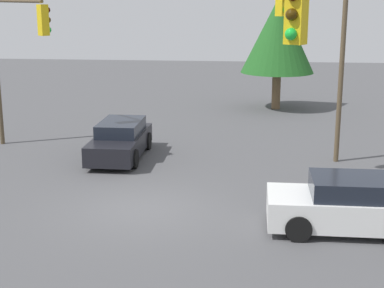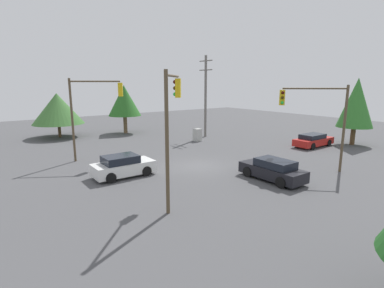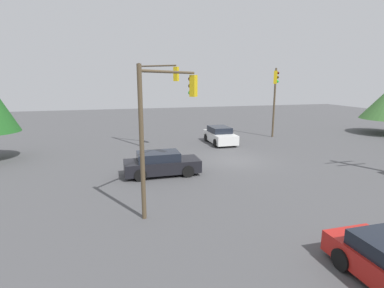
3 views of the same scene
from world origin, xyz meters
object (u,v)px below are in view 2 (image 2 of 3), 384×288
(sedan_red, at_px, (313,140))
(electrical_cabinet, at_px, (197,135))
(sedan_white, at_px, (123,166))
(sedan_dark, at_px, (273,170))
(traffic_signal_cross, at_px, (91,105))
(traffic_signal_aux, at_px, (171,115))
(traffic_signal_main, at_px, (318,112))

(sedan_red, height_order, electrical_cabinet, electrical_cabinet)
(sedan_white, height_order, sedan_dark, sedan_white)
(traffic_signal_cross, distance_m, traffic_signal_aux, 11.01)
(traffic_signal_main, height_order, traffic_signal_cross, traffic_signal_cross)
(sedan_red, xyz_separation_m, electrical_cabinet, (-9.09, -7.49, 0.05))
(sedan_red, bearing_deg, sedan_dark, -69.14)
(sedan_red, relative_size, traffic_signal_aux, 0.67)
(traffic_signal_cross, bearing_deg, traffic_signal_main, -15.06)
(traffic_signal_main, height_order, traffic_signal_aux, traffic_signal_aux)
(sedan_white, relative_size, traffic_signal_main, 0.67)
(traffic_signal_main, distance_m, traffic_signal_cross, 16.84)
(traffic_signal_main, bearing_deg, electrical_cabinet, -47.21)
(sedan_white, xyz_separation_m, traffic_signal_aux, (5.76, 0.27, 3.89))
(traffic_signal_cross, relative_size, electrical_cabinet, 4.89)
(sedan_white, xyz_separation_m, electrical_cabinet, (-7.08, 11.63, -0.03))
(sedan_dark, height_order, traffic_signal_cross, traffic_signal_cross)
(sedan_red, relative_size, sedan_white, 1.13)
(sedan_red, bearing_deg, electrical_cabinet, -140.51)
(sedan_white, height_order, electrical_cabinet, sedan_white)
(electrical_cabinet, bearing_deg, sedan_red, 39.49)
(sedan_red, relative_size, sedan_dark, 1.04)
(sedan_dark, height_order, traffic_signal_main, traffic_signal_main)
(sedan_red, relative_size, traffic_signal_main, 0.75)
(traffic_signal_main, distance_m, traffic_signal_aux, 11.35)
(traffic_signal_main, bearing_deg, sedan_white, 12.49)
(sedan_dark, relative_size, traffic_signal_aux, 0.64)
(sedan_red, distance_m, sedan_dark, 12.46)
(traffic_signal_cross, bearing_deg, sedan_white, -57.34)
(traffic_signal_cross, height_order, traffic_signal_aux, traffic_signal_aux)
(sedan_red, bearing_deg, traffic_signal_aux, -78.75)
(sedan_dark, xyz_separation_m, traffic_signal_aux, (-0.68, -7.21, 3.92))
(sedan_white, relative_size, traffic_signal_cross, 0.62)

